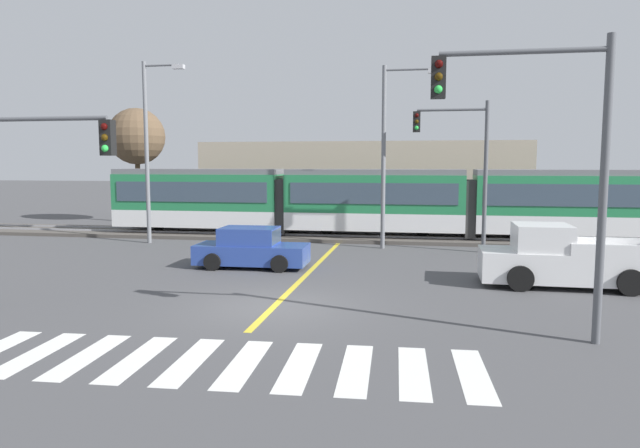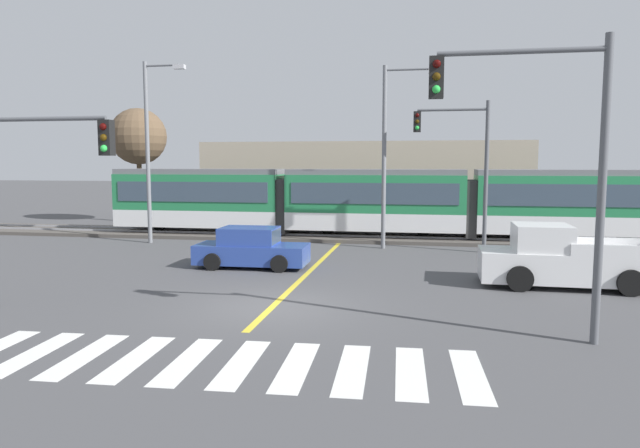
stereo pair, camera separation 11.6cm
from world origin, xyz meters
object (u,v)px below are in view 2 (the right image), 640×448
Objects in this scene: street_lamp_west at (151,142)px; light_rail_tram at (375,200)px; traffic_light_near_left at (32,174)px; bare_tree_far_west at (138,137)px; traffic_light_near_right at (545,141)px; pickup_truck at (563,261)px; sedan_crossing at (252,249)px; traffic_light_far_right at (463,154)px; street_lamp_centre at (390,145)px.

light_rail_tram is at bearing 17.56° from street_lamp_west.
traffic_light_near_left reaches higher than light_rail_tram.
street_lamp_west reaches higher than light_rail_tram.
light_rail_tram is 17.36m from bare_tree_far_west.
pickup_truck is at bearing 72.54° from traffic_light_near_right.
light_rail_tram is 12.50m from pickup_truck.
light_rail_tram is 9.77m from sedan_crossing.
bare_tree_far_west reaches higher than traffic_light_near_left.
bare_tree_far_west is (-22.88, 16.01, 4.79)m from pickup_truck.
traffic_light_near_left is 17.07m from traffic_light_far_right.
pickup_truck is at bearing -67.83° from traffic_light_far_right.
traffic_light_far_right is at bearing 46.21° from traffic_light_near_left.
bare_tree_far_west is (-20.12, 9.24, 1.30)m from traffic_light_far_right.
street_lamp_west is at bearing 103.08° from traffic_light_near_left.
pickup_truck is (10.78, -1.53, 0.14)m from sedan_crossing.
sedan_crossing is 0.51× the size of street_lamp_centre.
traffic_light_near_left is at bearing -133.79° from traffic_light_far_right.
traffic_light_far_right is 22.18m from bare_tree_far_west.
traffic_light_near_right is at bearing -107.46° from pickup_truck.
street_lamp_west is 1.17× the size of bare_tree_far_west.
traffic_light_far_right is (4.10, -3.61, 2.28)m from light_rail_tram.
street_lamp_centre is at bearing 171.75° from traffic_light_far_right.
traffic_light_near_right is 13.84m from street_lamp_centre.
traffic_light_far_right is at bearing -24.66° from bare_tree_far_west.
traffic_light_near_left is (-3.79, -7.07, 2.96)m from sedan_crossing.
light_rail_tram is 3.74× the size of bare_tree_far_west.
traffic_light_near_left is 0.67× the size of street_lamp_centre.
street_lamp_west is (-2.92, 12.57, 1.30)m from traffic_light_near_left.
sedan_crossing is 9.66m from street_lamp_west.
street_lamp_west is at bearing -162.44° from light_rail_tram.
traffic_light_far_right is 0.75× the size of street_lamp_west.
sedan_crossing is 0.48× the size of street_lamp_west.
street_lamp_west is at bearing 140.69° from sedan_crossing.
bare_tree_far_west reaches higher than sedan_crossing.
pickup_truck is 10.15m from street_lamp_centre.
street_lamp_centre is 1.10× the size of bare_tree_far_west.
pickup_truck is (6.86, -10.38, -1.20)m from light_rail_tram.
light_rail_tram is 17.27m from traffic_light_near_right.
street_lamp_centre is (0.91, -3.15, 2.71)m from light_rail_tram.
sedan_crossing is at bearing 139.76° from traffic_light_near_right.
street_lamp_west is 10.51m from bare_tree_far_west.
traffic_light_far_right is 3.25m from street_lamp_centre.
traffic_light_far_right is 0.80× the size of street_lamp_centre.
street_lamp_centre reaches higher than sedan_crossing.
traffic_light_far_right reaches higher than sedan_crossing.
traffic_light_near_left is at bearing 177.97° from traffic_light_near_right.
pickup_truck is at bearing -34.98° from bare_tree_far_west.
traffic_light_near_right is 0.80× the size of street_lamp_centre.
traffic_light_far_right is at bearing -0.98° from street_lamp_west.
traffic_light_near_right is (8.89, -7.52, 3.69)m from sedan_crossing.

